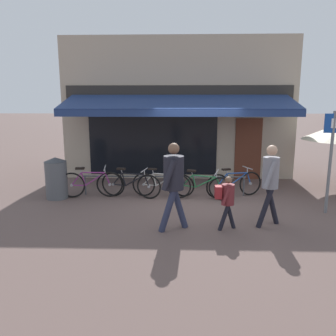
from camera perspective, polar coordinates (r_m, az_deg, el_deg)
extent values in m
plane|color=brown|center=(8.72, 5.41, -6.13)|extent=(160.00, 160.00, 0.00)
cube|color=tan|center=(12.74, 1.84, 10.31)|extent=(8.00, 3.00, 4.79)
cube|color=black|center=(11.34, -2.65, 4.39)|extent=(4.40, 0.04, 2.20)
cube|color=#5B2D1E|center=(11.58, 13.78, 3.22)|extent=(0.90, 0.04, 2.10)
cube|color=#282623|center=(11.23, 1.87, 13.08)|extent=(7.60, 0.06, 0.44)
cube|color=navy|center=(10.36, 1.86, 11.44)|extent=(7.20, 1.78, 0.50)
cube|color=navy|center=(9.47, 1.85, 9.51)|extent=(7.20, 0.03, 0.20)
cylinder|color=#47494F|center=(9.28, -0.71, -1.50)|extent=(4.63, 0.04, 0.04)
cylinder|color=#47494F|center=(9.71, -14.20, -2.94)|extent=(0.04, 0.04, 0.55)
cylinder|color=#47494F|center=(9.53, 13.05, -3.17)|extent=(0.04, 0.04, 0.55)
torus|color=black|center=(9.30, -10.11, -2.82)|extent=(0.75, 0.21, 0.74)
cylinder|color=#9E9EA3|center=(9.30, -10.11, -2.82)|extent=(0.08, 0.08, 0.08)
torus|color=black|center=(9.45, -16.41, -2.88)|extent=(0.75, 0.21, 0.74)
cylinder|color=#9E9EA3|center=(9.45, -16.41, -2.88)|extent=(0.08, 0.08, 0.08)
cylinder|color=#892D7A|center=(9.29, -12.58, -1.90)|extent=(0.58, 0.06, 0.39)
cylinder|color=#892D7A|center=(9.23, -12.89, -0.79)|extent=(0.64, 0.11, 0.05)
cylinder|color=#892D7A|center=(9.33, -14.54, -1.87)|extent=(0.12, 0.10, 0.39)
cylinder|color=#892D7A|center=(9.42, -15.32, -2.93)|extent=(0.37, 0.08, 0.05)
cylinder|color=#892D7A|center=(9.36, -15.64, -1.83)|extent=(0.32, 0.04, 0.38)
cylinder|color=#892D7A|center=(9.24, -10.51, -1.82)|extent=(0.15, 0.10, 0.36)
cylinder|color=#9E9EA3|center=(9.27, -14.96, -0.47)|extent=(0.06, 0.05, 0.11)
cube|color=black|center=(9.25, -15.08, -0.06)|extent=(0.25, 0.13, 0.06)
cylinder|color=#9E9EA3|center=(9.17, -10.93, -0.39)|extent=(0.03, 0.04, 0.14)
cylinder|color=#9E9EA3|center=(9.15, -10.95, 0.03)|extent=(0.09, 0.52, 0.08)
torus|color=black|center=(8.99, -3.35, -3.27)|extent=(0.69, 0.23, 0.70)
cylinder|color=#9E9EA3|center=(8.99, -3.35, -3.27)|extent=(0.08, 0.08, 0.07)
torus|color=black|center=(9.38, -9.52, -2.80)|extent=(0.69, 0.23, 0.70)
cylinder|color=#9E9EA3|center=(9.38, -9.52, -2.80)|extent=(0.08, 0.08, 0.07)
cylinder|color=black|center=(9.08, -5.79, -2.16)|extent=(0.58, 0.19, 0.37)
cylinder|color=black|center=(9.05, -6.07, -1.05)|extent=(0.64, 0.19, 0.05)
cylinder|color=black|center=(9.20, -7.69, -1.98)|extent=(0.12, 0.04, 0.37)
cylinder|color=black|center=(9.30, -8.48, -2.94)|extent=(0.37, 0.12, 0.05)
cylinder|color=black|center=(9.27, -8.76, -1.86)|extent=(0.31, 0.12, 0.36)
cylinder|color=black|center=(8.96, -3.73, -2.25)|extent=(0.15, 0.05, 0.34)
cylinder|color=#9E9EA3|center=(9.16, -8.07, -0.58)|extent=(0.06, 0.03, 0.11)
cube|color=black|center=(9.15, -8.18, -0.15)|extent=(0.26, 0.16, 0.05)
cylinder|color=#9E9EA3|center=(8.92, -4.13, -0.79)|extent=(0.03, 0.04, 0.14)
cylinder|color=#9E9EA3|center=(8.91, -4.14, -0.35)|extent=(0.15, 0.51, 0.05)
torus|color=black|center=(9.06, 1.96, -3.23)|extent=(0.67, 0.22, 0.67)
cylinder|color=#9E9EA3|center=(9.06, 1.96, -3.23)|extent=(0.08, 0.08, 0.07)
torus|color=black|center=(9.30, -4.25, -2.86)|extent=(0.67, 0.22, 0.67)
cylinder|color=#9E9EA3|center=(9.30, -4.25, -2.86)|extent=(0.08, 0.08, 0.07)
cylinder|color=#BCB7B2|center=(9.11, -0.43, -2.18)|extent=(0.57, 0.13, 0.36)
cylinder|color=#BCB7B2|center=(9.09, -0.65, -1.09)|extent=(0.63, 0.16, 0.05)
cylinder|color=#BCB7B2|center=(9.19, -2.34, -2.02)|extent=(0.12, 0.08, 0.35)
cylinder|color=#BCB7B2|center=(9.25, -3.19, -2.98)|extent=(0.36, 0.11, 0.05)
cylinder|color=#BCB7B2|center=(9.23, -3.41, -1.91)|extent=(0.31, 0.07, 0.35)
cylinder|color=#BCB7B2|center=(9.04, 1.63, -2.23)|extent=(0.15, 0.08, 0.32)
cylinder|color=#9E9EA3|center=(9.17, -2.65, -0.63)|extent=(0.06, 0.04, 0.11)
cube|color=black|center=(9.16, -2.74, -0.19)|extent=(0.26, 0.15, 0.06)
cylinder|color=#9E9EA3|center=(9.01, 1.30, -0.80)|extent=(0.03, 0.04, 0.14)
cylinder|color=#9E9EA3|center=(9.00, 1.31, -0.36)|extent=(0.13, 0.51, 0.06)
torus|color=black|center=(8.93, 9.17, -3.59)|extent=(0.68, 0.33, 0.67)
cylinder|color=#9E9EA3|center=(8.93, 9.17, -3.59)|extent=(0.09, 0.09, 0.08)
torus|color=black|center=(9.19, 2.58, -3.04)|extent=(0.68, 0.33, 0.67)
cylinder|color=#9E9EA3|center=(9.19, 2.58, -3.04)|extent=(0.09, 0.09, 0.08)
cylinder|color=#23703D|center=(8.96, 6.61, -2.50)|extent=(0.57, 0.26, 0.36)
cylinder|color=#23703D|center=(8.91, 6.35, -1.43)|extent=(0.64, 0.24, 0.05)
cylinder|color=#23703D|center=(9.04, 4.58, -2.29)|extent=(0.13, 0.05, 0.35)
cylinder|color=#23703D|center=(9.14, 3.71, -3.18)|extent=(0.37, 0.15, 0.05)
cylinder|color=#23703D|center=(9.09, 3.44, -2.14)|extent=(0.30, 0.17, 0.35)
cylinder|color=#23703D|center=(8.89, 8.80, -2.62)|extent=(0.16, 0.03, 0.32)
cylinder|color=#9E9EA3|center=(8.98, 4.21, -0.92)|extent=(0.06, 0.03, 0.11)
cube|color=black|center=(8.96, 4.11, -0.49)|extent=(0.26, 0.18, 0.06)
cylinder|color=#9E9EA3|center=(8.82, 8.43, -1.21)|extent=(0.04, 0.05, 0.14)
cylinder|color=#9E9EA3|center=(8.80, 8.43, -0.78)|extent=(0.19, 0.50, 0.09)
torus|color=black|center=(9.64, 14.13, -2.63)|extent=(0.67, 0.27, 0.69)
cylinder|color=#9E9EA3|center=(9.64, 14.13, -2.63)|extent=(0.09, 0.08, 0.07)
torus|color=black|center=(9.14, 8.60, -3.15)|extent=(0.67, 0.27, 0.69)
cylinder|color=#9E9EA3|center=(9.14, 8.60, -3.15)|extent=(0.09, 0.08, 0.07)
cylinder|color=#1E4793|center=(9.40, 12.14, -1.92)|extent=(0.55, 0.22, 0.37)
cylinder|color=#1E4793|center=(9.35, 11.97, -0.87)|extent=(0.61, 0.24, 0.05)
cylinder|color=#1E4793|center=(9.25, 10.43, -2.02)|extent=(0.12, 0.07, 0.36)
cylinder|color=#1E4793|center=(9.23, 9.61, -3.11)|extent=(0.35, 0.15, 0.05)
cylinder|color=#1E4793|center=(9.17, 9.43, -2.05)|extent=(0.30, 0.14, 0.36)
cylinder|color=#1E4793|center=(9.57, 13.89, -1.72)|extent=(0.15, 0.08, 0.33)
cylinder|color=#9E9EA3|center=(9.18, 10.18, -0.66)|extent=(0.06, 0.04, 0.11)
cube|color=black|center=(9.16, 10.11, -0.23)|extent=(0.26, 0.17, 0.05)
cylinder|color=#9E9EA3|center=(9.50, 13.65, -0.38)|extent=(0.03, 0.03, 0.14)
cylinder|color=#9E9EA3|center=(9.48, 13.67, 0.03)|extent=(0.20, 0.50, 0.03)
cylinder|color=#282D47|center=(6.93, 1.99, -6.92)|extent=(0.39, 0.15, 0.90)
cylinder|color=#282D47|center=(6.71, -0.09, -7.54)|extent=(0.39, 0.15, 0.90)
cylinder|color=black|center=(6.61, 0.99, -0.83)|extent=(0.43, 0.43, 0.69)
sphere|color=brown|center=(6.53, 1.01, 3.40)|extent=(0.23, 0.23, 0.23)
cylinder|color=black|center=(6.38, 0.15, -1.29)|extent=(0.33, 0.21, 0.61)
cylinder|color=black|center=(6.85, 1.77, -0.42)|extent=(0.33, 0.21, 0.61)
cylinder|color=black|center=(7.07, 10.82, -8.17)|extent=(0.24, 0.09, 0.56)
cylinder|color=black|center=(6.91, 9.69, -8.57)|extent=(0.24, 0.09, 0.56)
cylinder|color=maroon|center=(6.84, 10.40, -4.55)|extent=(0.26, 0.26, 0.43)
sphere|color=brown|center=(6.77, 10.49, -2.06)|extent=(0.14, 0.14, 0.14)
cylinder|color=maroon|center=(6.69, 10.04, -4.91)|extent=(0.21, 0.12, 0.38)
cylinder|color=maroon|center=(7.00, 10.74, -4.22)|extent=(0.21, 0.12, 0.38)
cube|color=maroon|center=(6.80, 8.74, -4.14)|extent=(0.14, 0.22, 0.26)
cylinder|color=black|center=(7.48, 17.69, -6.22)|extent=(0.36, 0.15, 0.86)
cylinder|color=black|center=(7.23, 16.50, -6.77)|extent=(0.36, 0.15, 0.86)
cylinder|color=gray|center=(7.17, 17.45, -0.79)|extent=(0.38, 0.38, 0.66)
sphere|color=tan|center=(7.09, 17.67, 2.95)|extent=(0.22, 0.22, 0.22)
cylinder|color=gray|center=(6.96, 17.34, -1.15)|extent=(0.30, 0.19, 0.59)
cylinder|color=gray|center=(7.38, 17.55, -0.47)|extent=(0.30, 0.19, 0.59)
cylinder|color=#515459|center=(9.52, -18.85, -1.99)|extent=(0.59, 0.59, 1.03)
cone|color=#33353A|center=(9.42, -19.07, 1.42)|extent=(0.60, 0.60, 0.12)
cylinder|color=slate|center=(8.54, 26.38, 0.74)|extent=(0.07, 0.07, 2.42)
cube|color=#14429E|center=(8.44, 26.96, 6.96)|extent=(0.44, 0.02, 0.44)
cube|color=white|center=(8.42, 27.00, 6.95)|extent=(0.14, 0.01, 0.22)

